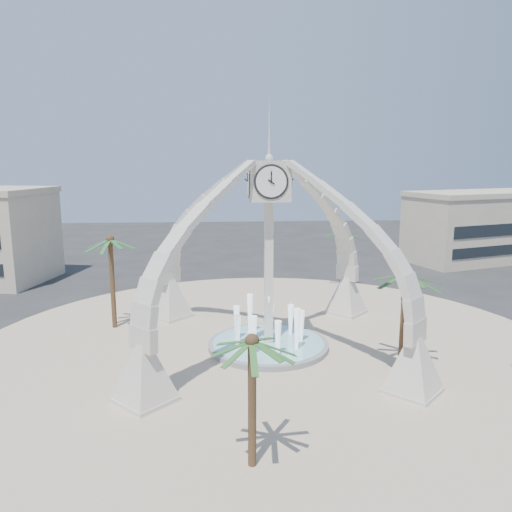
{
  "coord_description": "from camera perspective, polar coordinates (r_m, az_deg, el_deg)",
  "views": [
    {
      "loc": [
        -3.13,
        -31.33,
        12.33
      ],
      "look_at": [
        -0.67,
        2.0,
        5.89
      ],
      "focal_mm": 35.0,
      "sensor_mm": 36.0,
      "label": 1
    }
  ],
  "objects": [
    {
      "name": "ground",
      "position": [
        33.81,
        1.41,
        -10.49
      ],
      "size": [
        140.0,
        140.0,
        0.0
      ],
      "primitive_type": "plane",
      "color": "#282828",
      "rests_on": "ground"
    },
    {
      "name": "plaza",
      "position": [
        33.8,
        1.41,
        -10.44
      ],
      "size": [
        40.0,
        40.0,
        0.06
      ],
      "primitive_type": "cylinder",
      "color": "tan",
      "rests_on": "ground"
    },
    {
      "name": "clock_tower",
      "position": [
        32.02,
        1.46,
        0.39
      ],
      "size": [
        17.94,
        17.94,
        16.3
      ],
      "color": "#BDB6A8",
      "rests_on": "ground"
    },
    {
      "name": "fountain",
      "position": [
        33.7,
        1.41,
        -10.03
      ],
      "size": [
        8.0,
        8.0,
        3.62
      ],
      "color": "gray",
      "rests_on": "ground"
    },
    {
      "name": "building_ne",
      "position": [
        68.42,
        24.82,
        3.17
      ],
      "size": [
        21.87,
        14.17,
        8.6
      ],
      "rotation": [
        0.0,
        0.0,
        0.31
      ],
      "color": "#C4B599",
      "rests_on": "ground"
    },
    {
      "name": "palm_east",
      "position": [
        30.54,
        16.76,
        -2.16
      ],
      "size": [
        4.45,
        4.45,
        6.51
      ],
      "rotation": [
        0.0,
        0.0,
        0.1
      ],
      "color": "brown",
      "rests_on": "ground"
    },
    {
      "name": "palm_west",
      "position": [
        37.56,
        -16.33,
        1.68
      ],
      "size": [
        4.59,
        4.59,
        7.44
      ],
      "rotation": [
        0.0,
        0.0,
        -0.23
      ],
      "color": "brown",
      "rests_on": "ground"
    },
    {
      "name": "palm_north",
      "position": [
        48.37,
        9.86,
        2.62
      ],
      "size": [
        4.45,
        4.45,
        6.24
      ],
      "rotation": [
        0.0,
        0.0,
        -0.34
      ],
      "color": "brown",
      "rests_on": "ground"
    },
    {
      "name": "palm_south",
      "position": [
        19.71,
        -0.46,
        -9.91
      ],
      "size": [
        4.51,
        4.51,
        6.09
      ],
      "rotation": [
        0.0,
        0.0,
        -0.3
      ],
      "color": "brown",
      "rests_on": "ground"
    }
  ]
}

